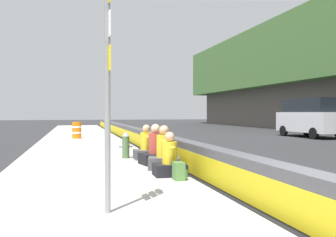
{
  "coord_description": "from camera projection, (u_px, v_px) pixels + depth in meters",
  "views": [
    {
      "loc": [
        -4.23,
        3.07,
        1.64
      ],
      "look_at": [
        9.89,
        -0.53,
        1.41
      ],
      "focal_mm": 39.67,
      "sensor_mm": 36.0,
      "label": 1
    }
  ],
  "objects": [
    {
      "name": "seated_person_foreground",
      "position": [
        170.0,
        162.0,
        8.82
      ],
      "size": [
        0.67,
        0.77,
        1.05
      ],
      "color": "black",
      "rests_on": "sidewalk_strip"
    },
    {
      "name": "ground_plane",
      "position": [
        314.0,
        237.0,
        4.89
      ],
      "size": [
        160.0,
        160.0,
        0.0
      ],
      "primitive_type": "plane",
      "color": "#2B2B2D",
      "rests_on": "ground"
    },
    {
      "name": "parked_car_fourth",
      "position": [
        311.0,
        117.0,
        24.4
      ],
      "size": [
        5.13,
        2.17,
        2.56
      ],
      "color": "silver",
      "rests_on": "ground_plane"
    },
    {
      "name": "jersey_barrier",
      "position": [
        314.0,
        205.0,
        4.88
      ],
      "size": [
        76.0,
        0.45,
        0.85
      ],
      "color": "#47474C",
      "rests_on": "ground_plane"
    },
    {
      "name": "seated_person_rear",
      "position": [
        155.0,
        152.0,
        10.77
      ],
      "size": [
        0.85,
        0.95,
        1.17
      ],
      "color": "black",
      "rests_on": "sidewalk_strip"
    },
    {
      "name": "backpack",
      "position": [
        179.0,
        171.0,
        8.24
      ],
      "size": [
        0.32,
        0.28,
        0.4
      ],
      "color": "#4C7A3D",
      "rests_on": "sidewalk_strip"
    },
    {
      "name": "route_sign_post",
      "position": [
        108.0,
        73.0,
        5.53
      ],
      "size": [
        0.44,
        0.09,
        3.6
      ],
      "color": "gray",
      "rests_on": "sidewalk_strip"
    },
    {
      "name": "fire_hydrant",
      "position": [
        126.0,
        145.0,
        12.17
      ],
      "size": [
        0.26,
        0.46,
        0.88
      ],
      "color": "#47663D",
      "rests_on": "sidewalk_strip"
    },
    {
      "name": "construction_barrel",
      "position": [
        77.0,
        130.0,
        21.43
      ],
      "size": [
        0.54,
        0.54,
        0.95
      ],
      "color": "orange",
      "rests_on": "sidewalk_strip"
    },
    {
      "name": "seated_person_middle",
      "position": [
        164.0,
        155.0,
        9.86
      ],
      "size": [
        0.89,
        0.98,
        1.16
      ],
      "color": "#424247",
      "rests_on": "sidewalk_strip"
    },
    {
      "name": "seated_person_far",
      "position": [
        146.0,
        148.0,
        11.97
      ],
      "size": [
        0.71,
        0.81,
        1.11
      ],
      "color": "#424247",
      "rests_on": "sidewalk_strip"
    }
  ]
}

